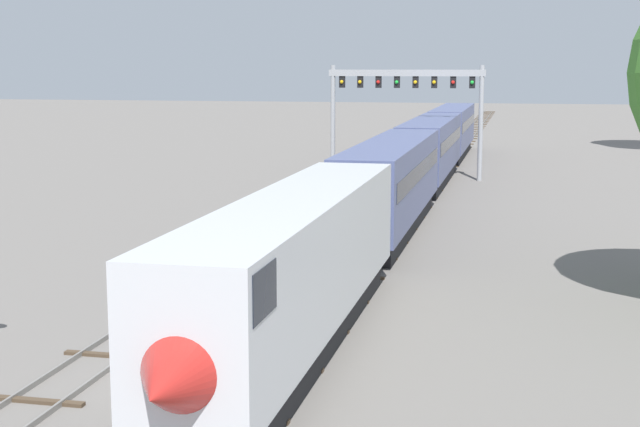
# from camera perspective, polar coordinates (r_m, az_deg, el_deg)

# --- Properties ---
(ground_plane) EXTENTS (400.00, 400.00, 0.00)m
(ground_plane) POSITION_cam_1_polar(r_m,az_deg,el_deg) (26.12, -7.95, -10.54)
(ground_plane) COLOR slate
(track_main) EXTENTS (2.60, 200.00, 0.16)m
(track_main) POSITION_cam_1_polar(r_m,az_deg,el_deg) (83.74, 7.75, 3.06)
(track_main) COLOR slate
(track_main) RESTS_ON ground
(track_near) EXTENTS (2.60, 160.00, 0.16)m
(track_near) POSITION_cam_1_polar(r_m,az_deg,el_deg) (64.78, 1.43, 1.39)
(track_near) COLOR slate
(track_near) RESTS_ON ground
(passenger_train) EXTENTS (3.04, 84.86, 4.80)m
(passenger_train) POSITION_cam_1_polar(r_m,az_deg,el_deg) (59.75, 5.90, 3.15)
(passenger_train) COLOR silver
(passenger_train) RESTS_ON ground
(signal_gantry) EXTENTS (12.10, 0.49, 8.79)m
(signal_gantry) POSITION_cam_1_polar(r_m,az_deg,el_deg) (72.22, 5.32, 7.28)
(signal_gantry) COLOR #999BA0
(signal_gantry) RESTS_ON ground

